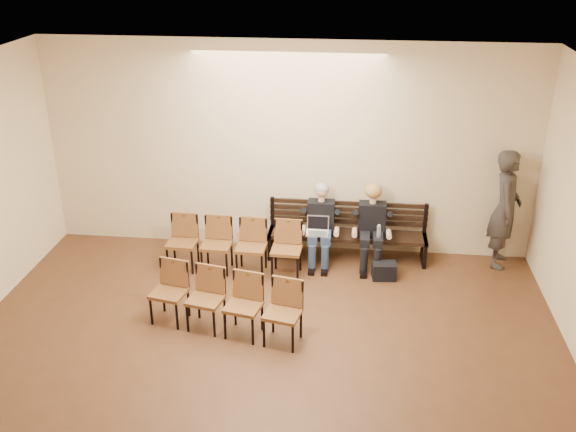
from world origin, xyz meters
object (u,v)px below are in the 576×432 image
(chair_row_back, at_px, (224,303))
(passerby, at_px, (507,200))
(bench, at_px, (347,246))
(chair_row_front, at_px, (234,247))
(seated_woman, at_px, (372,228))
(water_bottle, at_px, (378,239))
(laptop, at_px, (317,234))
(bag, at_px, (384,271))
(seated_man, at_px, (321,225))

(chair_row_back, bearing_deg, passerby, 42.56)
(bench, xyz_separation_m, chair_row_back, (-1.58, -2.30, 0.21))
(bench, bearing_deg, chair_row_front, -159.79)
(passerby, relative_size, chair_row_front, 1.04)
(seated_woman, height_order, water_bottle, seated_woman)
(seated_woman, bearing_deg, chair_row_back, -132.08)
(bench, height_order, chair_row_back, chair_row_back)
(laptop, distance_m, water_bottle, 0.97)
(laptop, height_order, bag, laptop)
(seated_man, xyz_separation_m, laptop, (-0.04, -0.22, -0.07))
(water_bottle, bearing_deg, seated_man, 165.97)
(bench, xyz_separation_m, laptop, (-0.47, -0.34, 0.35))
(water_bottle, distance_m, chair_row_back, 2.85)
(bag, relative_size, chair_row_front, 0.17)
(passerby, relative_size, chair_row_back, 1.06)
(seated_man, bearing_deg, bench, 15.51)
(chair_row_front, bearing_deg, bag, 2.50)
(seated_man, relative_size, water_bottle, 5.83)
(laptop, height_order, passerby, passerby)
(bench, xyz_separation_m, chair_row_front, (-1.77, -0.65, 0.22))
(laptop, bearing_deg, seated_woman, 4.78)
(seated_woman, relative_size, bag, 3.45)
(chair_row_front, bearing_deg, passerby, 11.70)
(water_bottle, relative_size, chair_row_front, 0.10)
(bag, distance_m, chair_row_front, 2.39)
(seated_man, distance_m, water_bottle, 0.96)
(seated_woman, height_order, chair_row_front, seated_woman)
(seated_woman, bearing_deg, seated_man, 180.00)
(bag, bearing_deg, laptop, 165.78)
(bench, bearing_deg, seated_man, -164.49)
(seated_woman, distance_m, laptop, 0.89)
(seated_man, bearing_deg, water_bottle, -14.03)
(bench, distance_m, seated_man, 0.61)
(seated_woman, relative_size, water_bottle, 5.70)
(passerby, bearing_deg, bench, 103.86)
(bench, relative_size, seated_man, 2.02)
(bench, height_order, bag, bench)
(passerby, height_order, chair_row_front, passerby)
(laptop, xyz_separation_m, water_bottle, (0.97, -0.01, -0.02))
(seated_man, xyz_separation_m, chair_row_front, (-1.33, -0.53, -0.20))
(bench, xyz_separation_m, seated_man, (-0.43, -0.12, 0.42))
(seated_woman, height_order, passerby, passerby)
(bag, bearing_deg, seated_woman, 113.50)
(laptop, xyz_separation_m, passerby, (2.94, 0.44, 0.54))
(water_bottle, distance_m, bag, 0.51)
(laptop, distance_m, chair_row_back, 2.25)
(water_bottle, bearing_deg, bag, -67.64)
(bag, height_order, chair_row_back, chair_row_back)
(seated_woman, xyz_separation_m, chair_row_back, (-1.97, -2.18, -0.20))
(water_bottle, bearing_deg, laptop, 179.43)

